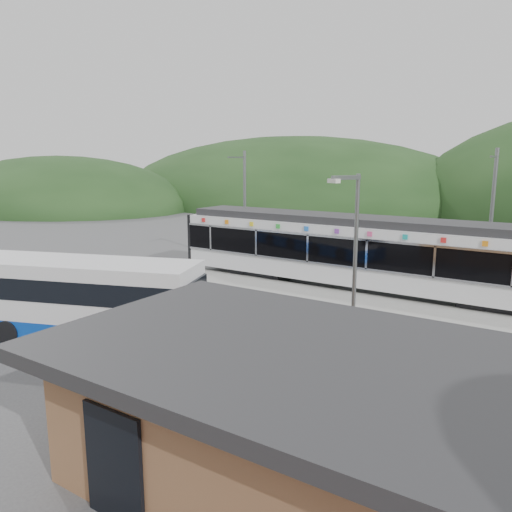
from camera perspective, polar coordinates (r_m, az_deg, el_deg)
The scene contains 10 objects.
ground at distance 20.89m, azimuth 1.23°, elevation -7.08°, with size 120.00×120.00×0.00m, color #4C4C4F.
hills at distance 23.47m, azimuth 21.40°, elevation -5.82°, with size 146.00×149.00×26.00m.
platform at distance 23.59m, azimuth 5.50°, elevation -4.62°, with size 26.00×3.20×0.30m, color #9E9E99.
yellow_line at distance 22.45m, azimuth 3.95°, elevation -5.00°, with size 26.00×0.10×0.01m, color yellow.
train at distance 24.77m, azimuth 12.70°, elevation 0.45°, with size 20.44×3.01×3.74m.
catenary_mast_west at distance 30.99m, azimuth -1.33°, elevation 5.75°, with size 0.18×1.80×7.00m.
catenary_mast_east at distance 25.81m, azimuth 25.26°, elevation 3.64°, with size 0.18×1.80×7.00m.
station_shelter at distance 10.31m, azimuth 3.06°, elevation -17.57°, with size 9.20×6.20×3.00m.
bus at distance 19.84m, azimuth -21.76°, elevation -4.64°, with size 10.89×5.94×2.91m.
lamp_post at distance 14.84m, azimuth 11.09°, elevation -0.30°, with size 0.53×1.13×6.08m.
Camera 1 is at (10.51, -16.85, 6.48)m, focal length 35.00 mm.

